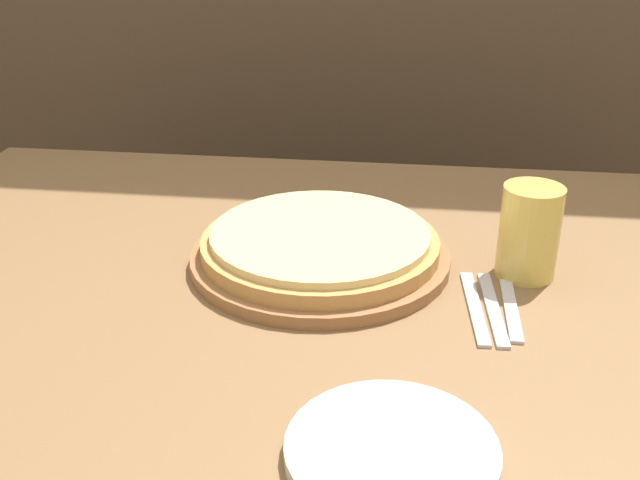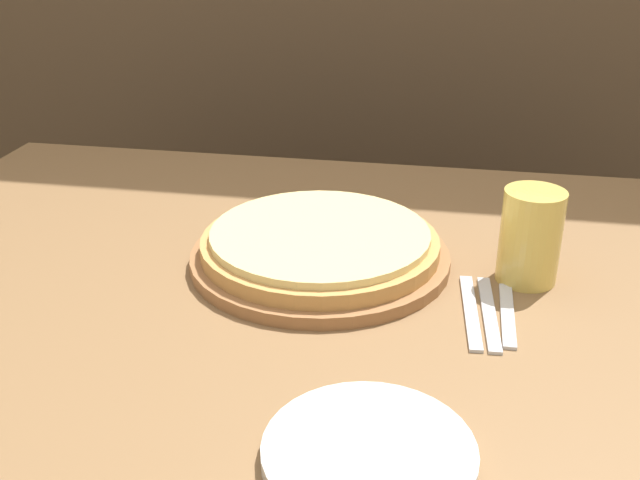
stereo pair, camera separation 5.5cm
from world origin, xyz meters
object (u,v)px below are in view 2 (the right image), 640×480
object	(u,v)px
dinner_knife	(489,313)
spoon	(507,315)
beer_glass	(531,233)
dinner_plate	(369,453)
pizza_on_board	(320,248)
fork	(471,311)

from	to	relation	value
dinner_knife	spoon	xyz separation A→B (m)	(0.03, 0.00, 0.00)
beer_glass	dinner_plate	distance (m)	0.48
pizza_on_board	spoon	distance (m)	0.31
pizza_on_board	dinner_plate	distance (m)	0.45
dinner_plate	spoon	size ratio (longest dim) A/B	1.30
dinner_plate	dinner_knife	size ratio (longest dim) A/B	1.10
dinner_plate	fork	size ratio (longest dim) A/B	1.10
pizza_on_board	beer_glass	distance (m)	0.32
spoon	dinner_knife	bearing A→B (deg)	180.00
dinner_plate	fork	xyz separation A→B (m)	(0.10, 0.32, -0.01)
dinner_plate	spoon	xyz separation A→B (m)	(0.15, 0.32, -0.01)
pizza_on_board	spoon	xyz separation A→B (m)	(0.28, -0.11, -0.02)
beer_glass	dinner_knife	distance (m)	0.15
pizza_on_board	beer_glass	bearing A→B (deg)	0.31
pizza_on_board	beer_glass	xyz separation A→B (m)	(0.31, 0.00, 0.05)
fork	spoon	world-z (taller)	same
dinner_knife	spoon	size ratio (longest dim) A/B	1.18
beer_glass	spoon	bearing A→B (deg)	-104.97
pizza_on_board	spoon	world-z (taller)	pizza_on_board
dinner_plate	fork	world-z (taller)	dinner_plate
beer_glass	fork	xyz separation A→B (m)	(-0.08, -0.12, -0.08)
beer_glass	dinner_plate	xyz separation A→B (m)	(-0.18, -0.44, -0.07)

